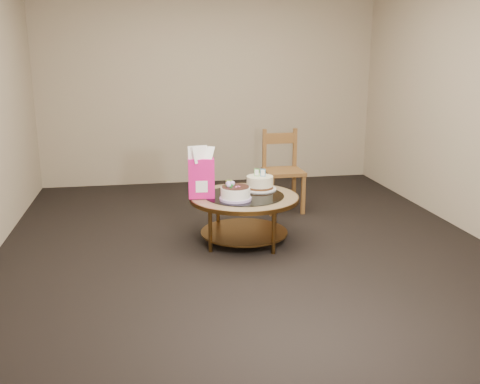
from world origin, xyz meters
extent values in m
plane|color=black|center=(0.00, 0.00, 0.00)|extent=(5.00, 5.00, 0.00)
cube|color=tan|center=(0.00, 2.50, 1.30)|extent=(4.50, 0.02, 2.60)
cube|color=tan|center=(0.00, -2.50, 1.30)|extent=(4.50, 0.02, 2.60)
cube|color=tan|center=(2.25, 0.00, 1.30)|extent=(0.02, 5.00, 2.60)
cylinder|color=brown|center=(0.35, 0.20, 0.21)|extent=(0.04, 0.04, 0.42)
cylinder|color=brown|center=(-0.20, 0.35, 0.21)|extent=(0.04, 0.04, 0.42)
cylinder|color=brown|center=(-0.35, -0.20, 0.21)|extent=(0.04, 0.04, 0.42)
cylinder|color=brown|center=(0.20, -0.35, 0.21)|extent=(0.04, 0.04, 0.42)
cylinder|color=brown|center=(0.00, 0.00, 0.10)|extent=(0.82, 0.82, 0.02)
cylinder|color=brown|center=(0.00, 0.00, 0.43)|extent=(1.02, 1.02, 0.04)
cylinder|color=#9F7F57|center=(0.00, 0.00, 0.45)|extent=(1.00, 1.00, 0.01)
cylinder|color=black|center=(0.00, 0.00, 0.45)|extent=(0.74, 0.74, 0.01)
cylinder|color=#B99EDF|center=(-0.11, -0.14, 0.47)|extent=(0.29, 0.29, 0.02)
cylinder|color=silver|center=(-0.11, -0.14, 0.52)|extent=(0.27, 0.27, 0.12)
cylinder|color=black|center=(-0.11, -0.14, 0.58)|extent=(0.25, 0.25, 0.01)
sphere|color=#B99EDF|center=(-0.16, -0.10, 0.60)|extent=(0.05, 0.05, 0.05)
sphere|color=#B99EDF|center=(-0.12, -0.08, 0.60)|extent=(0.04, 0.04, 0.04)
sphere|color=#B99EDF|center=(-0.17, -0.14, 0.60)|extent=(0.04, 0.04, 0.04)
cone|color=#207929|center=(-0.13, -0.12, 0.59)|extent=(0.03, 0.04, 0.02)
cone|color=#207929|center=(-0.19, -0.12, 0.59)|extent=(0.04, 0.04, 0.02)
cone|color=#207929|center=(-0.11, -0.07, 0.59)|extent=(0.04, 0.03, 0.02)
cone|color=#207929|center=(-0.15, -0.17, 0.59)|extent=(0.04, 0.04, 0.02)
cylinder|color=white|center=(0.19, 0.19, 0.46)|extent=(0.32, 0.32, 0.01)
cylinder|color=#442613|center=(0.19, 0.19, 0.48)|extent=(0.26, 0.26, 0.02)
cylinder|color=#F8EFCE|center=(0.19, 0.19, 0.54)|extent=(0.26, 0.26, 0.10)
cube|color=#5EC153|center=(0.16, 0.20, 0.62)|extent=(0.05, 0.03, 0.07)
cube|color=white|center=(0.16, 0.20, 0.62)|extent=(0.04, 0.02, 0.06)
cube|color=#3A8CC5|center=(0.22, 0.18, 0.62)|extent=(0.05, 0.03, 0.07)
cube|color=white|center=(0.22, 0.18, 0.62)|extent=(0.04, 0.02, 0.06)
cube|color=#E9158A|center=(-0.40, 0.00, 0.64)|extent=(0.24, 0.15, 0.36)
cube|color=white|center=(-0.40, 0.00, 0.57)|extent=(0.12, 0.14, 0.11)
cube|color=tan|center=(-0.10, 0.24, 0.46)|extent=(0.13, 0.13, 0.01)
cylinder|color=gold|center=(-0.10, 0.24, 0.47)|extent=(0.13, 0.13, 0.01)
cylinder|color=olive|center=(-0.10, 0.24, 0.51)|extent=(0.07, 0.07, 0.07)
cylinder|color=black|center=(-0.10, 0.24, 0.55)|extent=(0.00, 0.00, 0.01)
cube|color=brown|center=(0.63, 0.95, 0.45)|extent=(0.42, 0.42, 0.04)
cube|color=brown|center=(0.45, 0.77, 0.22)|extent=(0.04, 0.04, 0.45)
cube|color=brown|center=(0.81, 0.77, 0.22)|extent=(0.04, 0.04, 0.45)
cube|color=brown|center=(0.44, 1.13, 0.22)|extent=(0.04, 0.04, 0.45)
cube|color=brown|center=(0.80, 1.13, 0.22)|extent=(0.04, 0.04, 0.45)
cube|color=brown|center=(0.44, 1.13, 0.68)|extent=(0.04, 0.04, 0.46)
cube|color=brown|center=(0.80, 1.13, 0.68)|extent=(0.04, 0.04, 0.46)
cube|color=brown|center=(0.62, 1.13, 0.80)|extent=(0.36, 0.04, 0.12)
camera|label=1|loc=(-0.89, -4.70, 1.75)|focal=40.00mm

